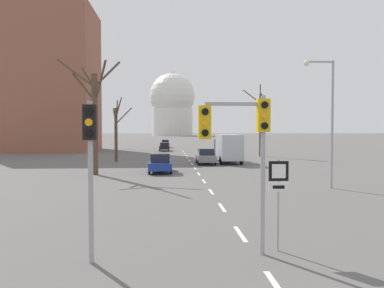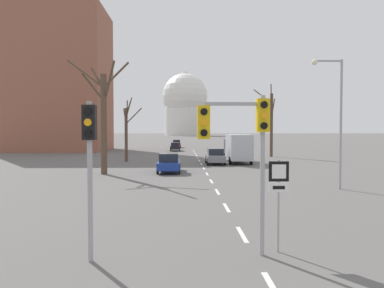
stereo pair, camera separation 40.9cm
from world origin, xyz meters
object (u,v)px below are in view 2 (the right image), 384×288
at_px(traffic_signal_centre_tall, 242,135).
at_px(street_lamp_right, 335,110).
at_px(sedan_near_right, 177,144).
at_px(sedan_mid_centre, 169,163).
at_px(route_sign_post, 279,189).
at_px(delivery_truck, 238,148).
at_px(sedan_far_left, 175,146).
at_px(sedan_near_left, 215,156).
at_px(traffic_signal_near_left, 90,150).

distance_m(traffic_signal_centre_tall, street_lamp_right, 14.30).
xyz_separation_m(sedan_near_right, sedan_mid_centre, (-0.06, -44.56, 0.02)).
xyz_separation_m(route_sign_post, sedan_mid_centre, (-3.98, 21.18, -1.07)).
height_order(traffic_signal_centre_tall, sedan_mid_centre, traffic_signal_centre_tall).
bearing_deg(sedan_mid_centre, delivery_truck, 51.18).
xyz_separation_m(sedan_near_right, delivery_truck, (7.23, -35.49, 0.89)).
xyz_separation_m(traffic_signal_centre_tall, street_lamp_right, (7.69, 11.97, 1.36)).
distance_m(street_lamp_right, sedan_far_left, 43.86).
height_order(sedan_near_left, delivery_truck, delivery_truck).
bearing_deg(street_lamp_right, sedan_mid_centre, 137.98).
bearing_deg(traffic_signal_near_left, route_sign_post, 6.85).
relative_size(street_lamp_right, sedan_far_left, 1.77).
bearing_deg(sedan_mid_centre, traffic_signal_centre_tall, -82.49).
distance_m(sedan_mid_centre, delivery_truck, 11.68).
bearing_deg(sedan_near_right, sedan_mid_centre, -90.08).
height_order(route_sign_post, street_lamp_right, street_lamp_right).
bearing_deg(route_sign_post, sedan_near_left, 88.64).
height_order(traffic_signal_centre_tall, street_lamp_right, street_lamp_right).
distance_m(sedan_far_left, delivery_truck, 24.94).
xyz_separation_m(street_lamp_right, delivery_truck, (-3.22, 18.55, -3.18)).
relative_size(street_lamp_right, sedan_mid_centre, 1.74).
bearing_deg(sedan_mid_centre, sedan_near_left, 57.97).
xyz_separation_m(traffic_signal_centre_tall, sedan_near_left, (1.84, 28.90, -2.67)).
xyz_separation_m(street_lamp_right, sedan_mid_centre, (-10.52, 9.48, -4.05)).
bearing_deg(sedan_mid_centre, sedan_near_right, 89.92).
height_order(street_lamp_right, sedan_far_left, street_lamp_right).
distance_m(traffic_signal_near_left, sedan_near_right, 66.45).
relative_size(traffic_signal_centre_tall, sedan_mid_centre, 1.02).
bearing_deg(sedan_near_right, traffic_signal_centre_tall, -87.60).
bearing_deg(traffic_signal_near_left, street_lamp_right, 45.94).
bearing_deg(sedan_near_left, sedan_mid_centre, -122.03).
xyz_separation_m(route_sign_post, delivery_truck, (3.32, 30.25, -0.20)).
bearing_deg(delivery_truck, sedan_near_left, -148.45).
bearing_deg(street_lamp_right, route_sign_post, -119.19).
xyz_separation_m(street_lamp_right, sedan_near_right, (-10.45, 54.04, -4.07)).
bearing_deg(sedan_near_left, sedan_near_right, 97.06).
bearing_deg(delivery_truck, traffic_signal_centre_tall, -98.33).
relative_size(traffic_signal_centre_tall, street_lamp_right, 0.58).
bearing_deg(street_lamp_right, sedan_near_right, 100.95).
bearing_deg(traffic_signal_centre_tall, traffic_signal_near_left, -174.92).
relative_size(sedan_near_right, sedan_far_left, 0.92).
bearing_deg(sedan_near_right, traffic_signal_near_left, -91.29).
distance_m(route_sign_post, sedan_near_left, 28.66).
distance_m(traffic_signal_near_left, sedan_near_left, 30.00).
xyz_separation_m(sedan_near_left, sedan_far_left, (-4.69, 25.44, -0.08)).
distance_m(sedan_near_left, sedan_mid_centre, 8.79).
distance_m(street_lamp_right, sedan_near_right, 55.19).
height_order(traffic_signal_near_left, sedan_near_left, traffic_signal_near_left).
bearing_deg(traffic_signal_centre_tall, sedan_near_left, 86.37).
distance_m(traffic_signal_centre_tall, sedan_mid_centre, 21.80).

